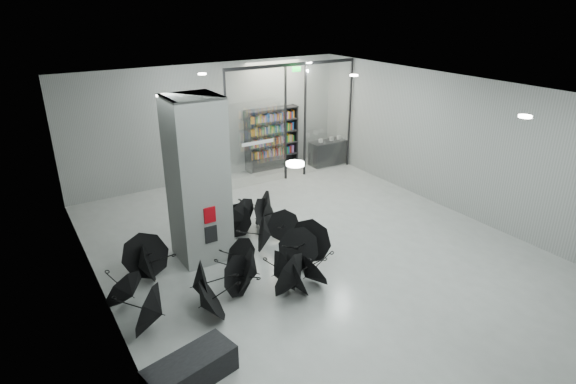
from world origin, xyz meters
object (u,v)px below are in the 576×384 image
shop_counter (329,152)px  umbrella_cluster (243,259)px  bookshelf (272,139)px  column (198,181)px  bench (191,370)px

shop_counter → umbrella_cluster: bearing=-139.6°
bookshelf → column: bearing=-133.0°
column → bookshelf: (4.78, 4.75, -0.86)m
bench → shop_counter: size_ratio=0.99×
column → bench: (-1.80, -3.85, -1.76)m
bench → umbrella_cluster: bearing=36.2°
bench → umbrella_cluster: umbrella_cluster is taller
shop_counter → umbrella_cluster: umbrella_cluster is taller
bench → bookshelf: 10.86m
column → bench: column is taller
bookshelf → umbrella_cluster: 7.37m
umbrella_cluster → bookshelf: bearing=54.5°
bench → umbrella_cluster: size_ratio=0.27×
bookshelf → shop_counter: (2.08, -0.77, -0.68)m
column → bench: 4.60m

